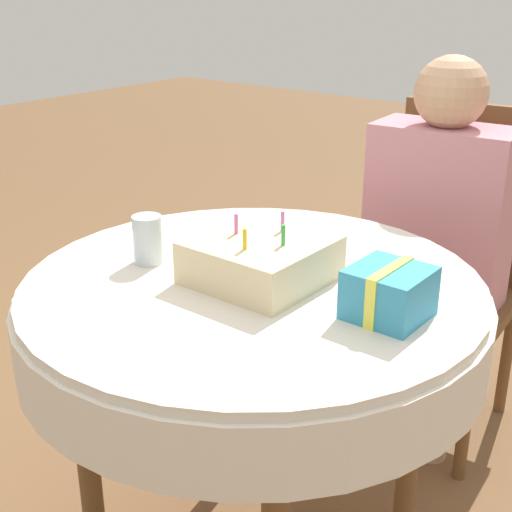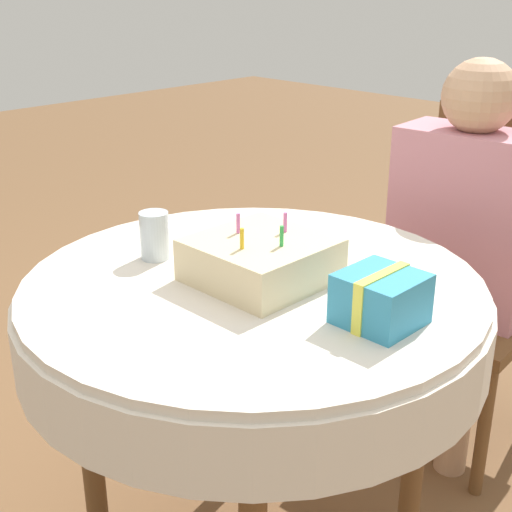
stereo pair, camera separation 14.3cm
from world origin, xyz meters
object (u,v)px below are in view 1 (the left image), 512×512
(chair, at_px, (443,265))
(drinking_glass, at_px, (148,239))
(birthday_cake, at_px, (261,260))
(gift_box, at_px, (389,293))
(person, at_px, (436,221))

(chair, height_order, drinking_glass, chair)
(birthday_cake, xyz_separation_m, drinking_glass, (-0.25, -0.08, 0.01))
(gift_box, bearing_deg, chair, 106.96)
(birthday_cake, bearing_deg, gift_box, 2.97)
(person, xyz_separation_m, birthday_cake, (-0.04, -0.76, 0.12))
(chair, xyz_separation_m, drinking_glass, (-0.27, -0.94, 0.29))
(person, height_order, drinking_glass, person)
(person, distance_m, drinking_glass, 0.89)
(chair, distance_m, drinking_glass, 1.02)
(person, distance_m, birthday_cake, 0.77)
(chair, relative_size, birthday_cake, 3.92)
(person, relative_size, birthday_cake, 4.55)
(chair, distance_m, birthday_cake, 0.91)
(drinking_glass, bearing_deg, person, 71.31)
(person, bearing_deg, birthday_cake, -97.65)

